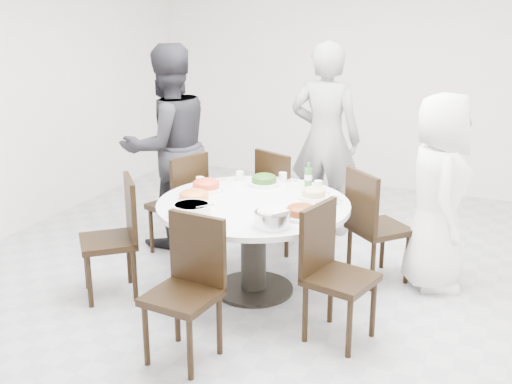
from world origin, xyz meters
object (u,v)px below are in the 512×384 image
at_px(chair_n, 287,199).
at_px(beverage_bottle, 308,175).
at_px(chair_sw, 108,239).
at_px(chair_se, 341,276).
at_px(chair_ne, 380,226).
at_px(diner_middle, 325,140).
at_px(diner_left, 168,147).
at_px(dining_table, 253,247).
at_px(soup_bowl, 192,210).
at_px(rice_bowl, 272,219).
at_px(diner_right, 439,192).
at_px(chair_s, 182,293).
at_px(chair_nw, 177,203).

distance_m(chair_n, beverage_bottle, 0.69).
relative_size(chair_sw, chair_se, 1.00).
relative_size(chair_ne, diner_middle, 0.50).
distance_m(chair_se, diner_left, 2.34).
xyz_separation_m(dining_table, chair_n, (-0.10, 0.97, 0.10)).
xyz_separation_m(dining_table, soup_bowl, (-0.29, -0.46, 0.42)).
xyz_separation_m(rice_bowl, beverage_bottle, (-0.08, 0.97, 0.06)).
bearing_deg(chair_se, dining_table, 75.01).
relative_size(diner_right, diner_left, 0.84).
distance_m(chair_n, chair_s, 2.08).
height_order(diner_middle, soup_bowl, diner_middle).
bearing_deg(beverage_bottle, chair_ne, 8.56).
distance_m(dining_table, soup_bowl, 0.68).
xyz_separation_m(chair_s, soup_bowl, (-0.28, 0.65, 0.32)).
height_order(chair_ne, diner_left, diner_left).
xyz_separation_m(dining_table, chair_sw, (-1.01, -0.52, 0.10)).
distance_m(diner_left, soup_bowl, 1.42).
distance_m(dining_table, diner_middle, 1.62).
relative_size(dining_table, chair_s, 1.58).
relative_size(chair_ne, rice_bowl, 3.76).
xyz_separation_m(chair_n, soup_bowl, (-0.19, -1.43, 0.32)).
distance_m(chair_ne, beverage_bottle, 0.72).
bearing_deg(diner_left, diner_right, 122.50).
relative_size(chair_ne, chair_n, 1.00).
bearing_deg(rice_bowl, diner_left, 143.85).
bearing_deg(chair_se, diner_left, 74.04).
height_order(chair_n, rice_bowl, chair_n).
bearing_deg(rice_bowl, diner_right, 49.95).
relative_size(dining_table, soup_bowl, 5.36).
xyz_separation_m(soup_bowl, beverage_bottle, (0.55, 0.99, 0.07)).
relative_size(chair_sw, diner_right, 0.60).
distance_m(chair_s, diner_middle, 2.67).
relative_size(chair_se, diner_right, 0.60).
distance_m(chair_nw, beverage_bottle, 1.29).
relative_size(dining_table, beverage_bottle, 6.84).
bearing_deg(soup_bowl, diner_middle, 79.33).
distance_m(chair_n, diner_middle, 0.74).
height_order(chair_ne, diner_right, diner_right).
xyz_separation_m(chair_se, diner_right, (0.45, 1.15, 0.32)).
xyz_separation_m(diner_left, rice_bowl, (1.50, -1.09, -0.13)).
xyz_separation_m(chair_sw, rice_bowl, (1.35, 0.09, 0.33)).
bearing_deg(chair_s, chair_se, 42.85).
xyz_separation_m(chair_nw, soup_bowl, (0.68, -0.91, 0.32)).
height_order(chair_n, diner_right, diner_right).
distance_m(chair_sw, rice_bowl, 1.39).
height_order(chair_ne, rice_bowl, chair_ne).
height_order(chair_s, diner_middle, diner_middle).
relative_size(diner_right, soup_bowl, 5.67).
bearing_deg(dining_table, chair_s, -90.25).
xyz_separation_m(dining_table, beverage_bottle, (0.26, 0.53, 0.48)).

